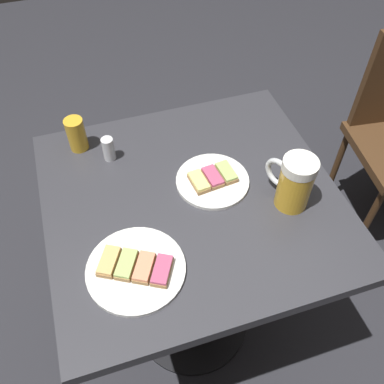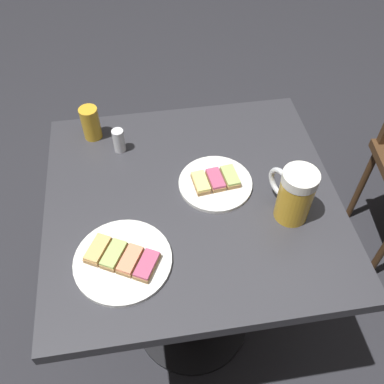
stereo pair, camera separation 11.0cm
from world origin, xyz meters
The scene contains 7 objects.
ground_plane centered at (0.00, 0.00, 0.00)m, with size 6.00×6.00×0.00m, color #28282D.
cafe_table centered at (0.00, 0.00, 0.61)m, with size 0.76×0.73×0.78m.
plate_near centered at (0.07, 0.03, 0.79)m, with size 0.20×0.20×0.03m.
plate_far centered at (-0.19, -0.17, 0.79)m, with size 0.23×0.23×0.03m.
beer_mug centered at (0.24, -0.09, 0.85)m, with size 0.09×0.13×0.15m.
beer_glass_small centered at (-0.25, 0.28, 0.83)m, with size 0.05×0.05×0.10m, color gold.
salt_shaker centered at (-0.18, 0.21, 0.81)m, with size 0.03×0.03×0.07m, color silver.
Camera 1 is at (-0.22, -0.67, 1.64)m, focal length 39.70 mm.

